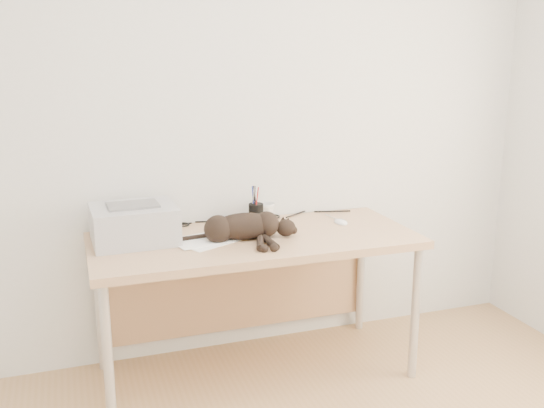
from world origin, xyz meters
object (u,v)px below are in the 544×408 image
object	(u,v)px
pen_cup	(256,213)
desk	(250,257)
cat	(241,228)
mouse	(341,220)
printer	(134,224)
mug	(265,212)

from	to	relation	value
pen_cup	desk	bearing A→B (deg)	-118.53
cat	mouse	bearing A→B (deg)	17.40
printer	pen_cup	bearing A→B (deg)	10.56
cat	pen_cup	bearing A→B (deg)	65.08
desk	mug	bearing A→B (deg)	51.79
cat	mouse	world-z (taller)	cat
mouse	printer	bearing A→B (deg)	176.98
cat	pen_cup	distance (m)	0.31
printer	cat	world-z (taller)	printer
cat	pen_cup	xyz separation A→B (m)	(0.16, 0.26, -0.01)
cat	mug	distance (m)	0.37
desk	cat	xyz separation A→B (m)	(-0.08, -0.12, 0.19)
pen_cup	mouse	size ratio (longest dim) A/B	1.92
mug	pen_cup	xyz separation A→B (m)	(-0.06, -0.03, 0.01)
mug	pen_cup	bearing A→B (deg)	-151.08
desk	printer	size ratio (longest dim) A/B	3.96
printer	mug	size ratio (longest dim) A/B	3.88
cat	mug	size ratio (longest dim) A/B	5.85
mug	mouse	world-z (taller)	mug
desk	printer	distance (m)	0.61
desk	mug	world-z (taller)	mug
desk	pen_cup	bearing A→B (deg)	61.47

